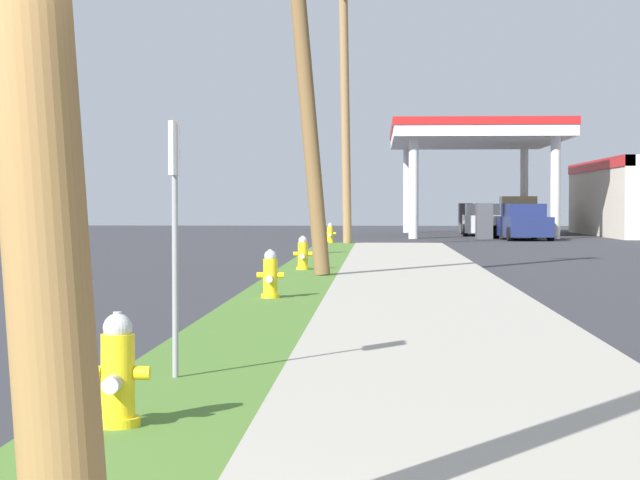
# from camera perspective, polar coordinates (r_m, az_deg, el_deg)

# --- Properties ---
(fire_hydrant_nearest) EXTENTS (0.42, 0.38, 0.74)m
(fire_hydrant_nearest) POSITION_cam_1_polar(r_m,az_deg,el_deg) (7.67, -9.91, -6.62)
(fire_hydrant_nearest) COLOR yellow
(fire_hydrant_nearest) RESTS_ON grass_verge
(fire_hydrant_second) EXTENTS (0.42, 0.38, 0.74)m
(fire_hydrant_second) POSITION_cam_1_polar(r_m,az_deg,el_deg) (17.82, -2.46, -1.81)
(fire_hydrant_second) COLOR yellow
(fire_hydrant_second) RESTS_ON grass_verge
(fire_hydrant_third) EXTENTS (0.42, 0.37, 0.74)m
(fire_hydrant_third) POSITION_cam_1_polar(r_m,az_deg,el_deg) (25.44, -0.85, -0.73)
(fire_hydrant_third) COLOR yellow
(fire_hydrant_third) RESTS_ON grass_verge
(fire_hydrant_fourth) EXTENTS (0.42, 0.37, 0.74)m
(fire_hydrant_fourth) POSITION_cam_1_polar(r_m,az_deg,el_deg) (34.05, 0.09, -0.10)
(fire_hydrant_fourth) COLOR yellow
(fire_hydrant_fourth) RESTS_ON grass_verge
(fire_hydrant_fifth) EXTENTS (0.42, 0.38, 0.74)m
(fire_hydrant_fifth) POSITION_cam_1_polar(r_m,az_deg,el_deg) (43.01, 0.51, 0.30)
(fire_hydrant_fifth) COLOR yellow
(fire_hydrant_fifth) RESTS_ON grass_verge
(utility_pole_midground) EXTENTS (1.66, 0.46, 8.74)m
(utility_pole_midground) POSITION_cam_1_polar(r_m,az_deg,el_deg) (23.71, -0.84, 9.08)
(utility_pole_midground) COLOR brown
(utility_pole_midground) RESTS_ON grass_verge
(utility_pole_background) EXTENTS (0.58, 1.50, 9.65)m
(utility_pole_background) POSITION_cam_1_polar(r_m,az_deg,el_deg) (42.53, 1.25, 6.46)
(utility_pole_background) COLOR #937047
(utility_pole_background) RESTS_ON grass_verge
(street_sign_post) EXTENTS (0.05, 0.36, 2.12)m
(street_sign_post) POSITION_cam_1_polar(r_m,az_deg,el_deg) (9.68, -7.15, 2.20)
(street_sign_post) COLOR gray
(street_sign_post) RESTS_ON grass_verge
(gas_station_canopy) EXTENTS (15.36, 14.67, 5.42)m
(gas_station_canopy) POSITION_cam_1_polar(r_m,az_deg,el_deg) (58.86, 13.83, 2.73)
(gas_station_canopy) COLOR silver
(gas_station_canopy) RESTS_ON ground
(car_navy_by_near_pump) EXTENTS (2.21, 4.62, 1.57)m
(car_navy_by_near_pump) POSITION_cam_1_polar(r_m,az_deg,el_deg) (51.13, 9.93, 0.81)
(car_navy_by_near_pump) COLOR navy
(car_navy_by_near_pump) RESTS_ON ground
(car_silver_by_far_pump) EXTENTS (2.12, 4.58, 1.57)m
(car_silver_by_far_pump) POSITION_cam_1_polar(r_m,az_deg,el_deg) (57.97, 7.96, 0.94)
(car_silver_by_far_pump) COLOR #BCBCC1
(car_silver_by_far_pump) RESTS_ON ground
(truck_tan_at_forecourt) EXTENTS (2.27, 5.46, 1.97)m
(truck_tan_at_forecourt) POSITION_cam_1_polar(r_m,az_deg,el_deg) (62.26, 9.78, 1.16)
(truck_tan_at_forecourt) COLOR tan
(truck_tan_at_forecourt) RESTS_ON ground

